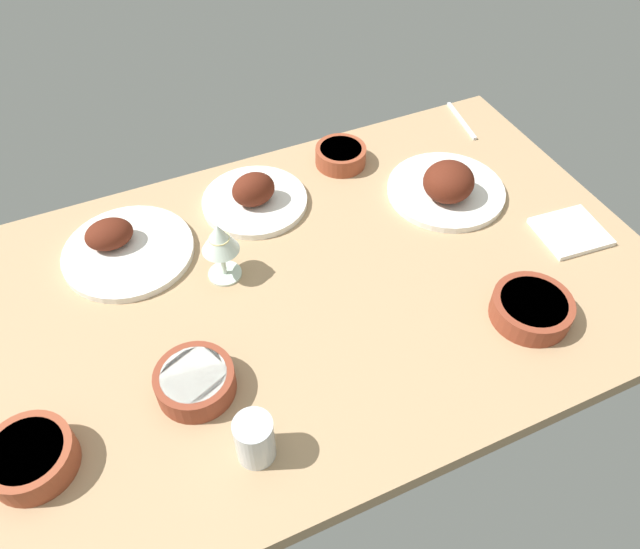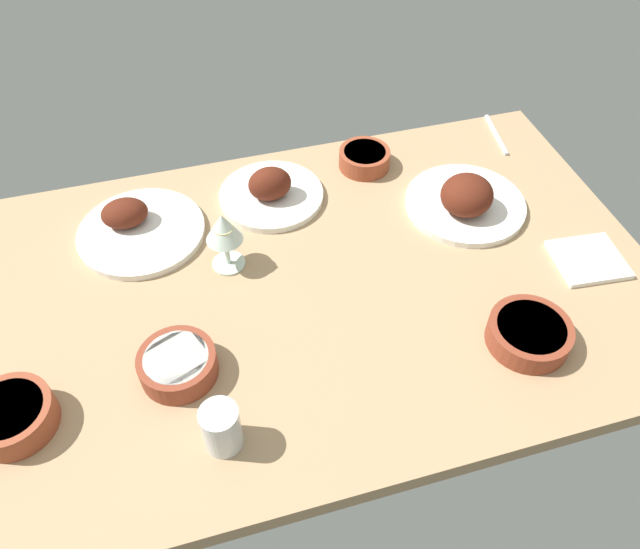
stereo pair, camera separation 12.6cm
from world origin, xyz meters
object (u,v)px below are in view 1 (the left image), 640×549
bowl_potatoes (532,308)px  water_tumbler (255,439)px  folded_napkin (571,232)px  bowl_cream (195,381)px  wine_glass (219,241)px  fork_loose (461,121)px  bowl_pasta (341,155)px  plate_far_side (447,186)px  bowl_onions (30,457)px  plate_center_main (254,197)px  plate_near_viewer (123,247)px

bowl_potatoes → water_tumbler: bearing=-175.3°
folded_napkin → bowl_cream: bearing=-177.2°
wine_glass → fork_loose: 80.44cm
bowl_potatoes → folded_napkin: bearing=33.6°
wine_glass → bowl_cream: bearing=-118.8°
wine_glass → folded_napkin: (73.66, -20.07, -9.33)cm
bowl_cream → water_tumbler: bearing=-70.8°
bowl_pasta → folded_napkin: size_ratio=0.89×
water_tumbler → fork_loose: bearing=38.6°
bowl_pasta → water_tumbler: size_ratio=1.32×
plate_far_side → bowl_onions: 100.82cm
bowl_pasta → folded_napkin: 56.42cm
bowl_pasta → water_tumbler: bearing=-125.8°
plate_far_side → fork_loose: plate_far_side is taller
plate_center_main → plate_far_side: bearing=-20.7°
plate_center_main → bowl_onions: plate_center_main is taller
bowl_potatoes → water_tumbler: size_ratio=1.65×
bowl_cream → bowl_potatoes: bearing=-9.6°
water_tumbler → plate_near_viewer: bearing=100.1°
plate_near_viewer → plate_center_main: plate_center_main is taller
bowl_cream → plate_center_main: bearing=57.7°
bowl_potatoes → folded_napkin: bowl_potatoes is taller
plate_near_viewer → plate_far_side: 73.88cm
plate_near_viewer → bowl_cream: bearing=-83.7°
plate_center_main → fork_loose: plate_center_main is taller
folded_napkin → bowl_potatoes: bearing=-146.4°
bowl_pasta → plate_far_side: bearing=-52.1°
plate_center_main → fork_loose: (62.16, 8.52, -2.10)cm
plate_far_side → plate_center_main: (-41.78, 15.82, -0.75)cm
plate_far_side → plate_center_main: plate_far_side is taller
plate_near_viewer → fork_loose: size_ratio=1.63×
plate_near_viewer → bowl_potatoes: plate_near_viewer is taller
bowl_onions → folded_napkin: bowl_onions is taller
folded_napkin → wine_glass: bearing=164.8°
plate_near_viewer → bowl_cream: 39.46cm
fork_loose → bowl_onions: bearing=123.3°
plate_center_main → bowl_potatoes: 65.00cm
bowl_onions → bowl_cream: size_ratio=1.01×
wine_glass → plate_far_side: bearing=2.1°
plate_far_side → bowl_potatoes: (-4.13, -37.17, -0.69)cm
bowl_potatoes → water_tumbler: (-58.77, -4.87, 2.18)cm
bowl_cream → wine_glass: 28.66cm
bowl_potatoes → bowl_cream: bearing=170.4°
plate_far_side → wine_glass: wine_glass is taller
plate_near_viewer → fork_loose: bearing=7.0°
bowl_potatoes → plate_center_main: bearing=125.4°
bowl_onions → bowl_pasta: 94.49cm
folded_napkin → water_tumbler: bearing=-166.2°
bowl_onions → water_tumbler: water_tumbler is taller
plate_near_viewer → bowl_pasta: bearing=9.0°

